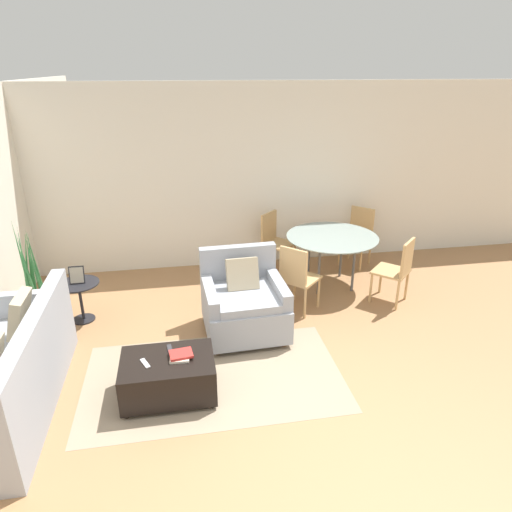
{
  "coord_description": "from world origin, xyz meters",
  "views": [
    {
      "loc": [
        -0.78,
        -3.18,
        2.93
      ],
      "look_at": [
        0.13,
        1.97,
        0.75
      ],
      "focal_mm": 32.0,
      "sensor_mm": 36.0,
      "label": 1
    }
  ],
  "objects_px": {
    "tv_remote_primary": "(170,350)",
    "tv_remote_secondary": "(145,363)",
    "ottoman": "(168,376)",
    "potted_plant": "(37,301)",
    "dining_chair_near_right": "(398,267)",
    "dining_chair_far_right": "(359,233)",
    "dining_chair_far_left": "(274,238)",
    "picture_frame": "(77,275)",
    "dining_table": "(332,241)",
    "dining_chair_near_left": "(297,275)",
    "book_stack": "(180,356)",
    "couch": "(10,378)",
    "side_table": "(80,294)",
    "armchair": "(244,303)"
  },
  "relations": [
    {
      "from": "tv_remote_primary",
      "to": "dining_chair_near_left",
      "type": "bearing_deg",
      "value": 37.55
    },
    {
      "from": "ottoman",
      "to": "dining_table",
      "type": "height_order",
      "value": "dining_table"
    },
    {
      "from": "dining_chair_near_right",
      "to": "armchair",
      "type": "bearing_deg",
      "value": -170.55
    },
    {
      "from": "picture_frame",
      "to": "dining_chair_far_right",
      "type": "height_order",
      "value": "dining_chair_far_right"
    },
    {
      "from": "tv_remote_secondary",
      "to": "dining_chair_far_right",
      "type": "height_order",
      "value": "dining_chair_far_right"
    },
    {
      "from": "book_stack",
      "to": "dining_chair_far_right",
      "type": "relative_size",
      "value": 0.26
    },
    {
      "from": "dining_chair_far_right",
      "to": "tv_remote_secondary",
      "type": "bearing_deg",
      "value": -138.93
    },
    {
      "from": "dining_table",
      "to": "dining_chair_far_left",
      "type": "distance_m",
      "value": 0.97
    },
    {
      "from": "tv_remote_primary",
      "to": "dining_chair_far_right",
      "type": "relative_size",
      "value": 0.19
    },
    {
      "from": "armchair",
      "to": "picture_frame",
      "type": "relative_size",
      "value": 4.48
    },
    {
      "from": "dining_chair_near_left",
      "to": "dining_chair_near_right",
      "type": "height_order",
      "value": "same"
    },
    {
      "from": "dining_table",
      "to": "dining_chair_far_left",
      "type": "xyz_separation_m",
      "value": [
        -0.68,
        0.68,
        -0.16
      ]
    },
    {
      "from": "tv_remote_primary",
      "to": "tv_remote_secondary",
      "type": "relative_size",
      "value": 1.07
    },
    {
      "from": "dining_chair_far_right",
      "to": "armchair",
      "type": "bearing_deg",
      "value": -140.74
    },
    {
      "from": "book_stack",
      "to": "dining_chair_near_right",
      "type": "distance_m",
      "value": 3.15
    },
    {
      "from": "picture_frame",
      "to": "dining_chair_far_right",
      "type": "xyz_separation_m",
      "value": [
        4.02,
        1.11,
        -0.1
      ]
    },
    {
      "from": "dining_chair_far_right",
      "to": "book_stack",
      "type": "bearing_deg",
      "value": -136.25
    },
    {
      "from": "ottoman",
      "to": "dining_chair_far_left",
      "type": "distance_m",
      "value": 3.17
    },
    {
      "from": "book_stack",
      "to": "picture_frame",
      "type": "xyz_separation_m",
      "value": [
        -1.18,
        1.61,
        0.19
      ]
    },
    {
      "from": "couch",
      "to": "dining_chair_far_right",
      "type": "height_order",
      "value": "couch"
    },
    {
      "from": "dining_table",
      "to": "ottoman",
      "type": "bearing_deg",
      "value": -138.17
    },
    {
      "from": "tv_remote_primary",
      "to": "dining_chair_near_left",
      "type": "xyz_separation_m",
      "value": [
        1.58,
        1.21,
        0.11
      ]
    },
    {
      "from": "dining_chair_far_left",
      "to": "couch",
      "type": "bearing_deg",
      "value": -138.85
    },
    {
      "from": "dining_chair_near_right",
      "to": "dining_chair_far_right",
      "type": "distance_m",
      "value": 1.35
    },
    {
      "from": "couch",
      "to": "picture_frame",
      "type": "distance_m",
      "value": 1.6
    },
    {
      "from": "ottoman",
      "to": "side_table",
      "type": "height_order",
      "value": "side_table"
    },
    {
      "from": "ottoman",
      "to": "dining_chair_near_right",
      "type": "height_order",
      "value": "dining_chair_near_right"
    },
    {
      "from": "ottoman",
      "to": "tv_remote_secondary",
      "type": "bearing_deg",
      "value": -171.25
    },
    {
      "from": "ottoman",
      "to": "potted_plant",
      "type": "bearing_deg",
      "value": 134.13
    },
    {
      "from": "dining_table",
      "to": "dining_chair_near_left",
      "type": "relative_size",
      "value": 1.42
    },
    {
      "from": "armchair",
      "to": "picture_frame",
      "type": "bearing_deg",
      "value": 162.93
    },
    {
      "from": "armchair",
      "to": "side_table",
      "type": "xyz_separation_m",
      "value": [
        -1.94,
        0.59,
        -0.0
      ]
    },
    {
      "from": "ottoman",
      "to": "dining_chair_far_left",
      "type": "bearing_deg",
      "value": 59.45
    },
    {
      "from": "tv_remote_secondary",
      "to": "dining_table",
      "type": "relative_size",
      "value": 0.13
    },
    {
      "from": "couch",
      "to": "dining_table",
      "type": "bearing_deg",
      "value": 27.94
    },
    {
      "from": "ottoman",
      "to": "dining_chair_far_right",
      "type": "distance_m",
      "value": 4.03
    },
    {
      "from": "armchair",
      "to": "picture_frame",
      "type": "height_order",
      "value": "armchair"
    },
    {
      "from": "picture_frame",
      "to": "dining_chair_far_right",
      "type": "relative_size",
      "value": 0.24
    },
    {
      "from": "potted_plant",
      "to": "dining_table",
      "type": "relative_size",
      "value": 1.07
    },
    {
      "from": "book_stack",
      "to": "dining_chair_near_right",
      "type": "relative_size",
      "value": 0.26
    },
    {
      "from": "dining_chair_far_left",
      "to": "dining_chair_near_left",
      "type": "bearing_deg",
      "value": -90.0
    },
    {
      "from": "tv_remote_primary",
      "to": "tv_remote_secondary",
      "type": "xyz_separation_m",
      "value": [
        -0.22,
        -0.18,
        0.0
      ]
    },
    {
      "from": "dining_chair_far_right",
      "to": "dining_table",
      "type": "bearing_deg",
      "value": -135.0
    },
    {
      "from": "armchair",
      "to": "dining_table",
      "type": "xyz_separation_m",
      "value": [
        1.4,
        1.02,
        0.31
      ]
    },
    {
      "from": "dining_chair_near_left",
      "to": "dining_chair_far_left",
      "type": "height_order",
      "value": "same"
    },
    {
      "from": "book_stack",
      "to": "dining_chair_near_left",
      "type": "bearing_deg",
      "value": 42.56
    },
    {
      "from": "tv_remote_primary",
      "to": "dining_chair_far_left",
      "type": "bearing_deg",
      "value": 58.43
    },
    {
      "from": "dining_chair_far_left",
      "to": "tv_remote_primary",
      "type": "bearing_deg",
      "value": -121.57
    },
    {
      "from": "dining_table",
      "to": "dining_chair_far_left",
      "type": "height_order",
      "value": "dining_chair_far_left"
    },
    {
      "from": "potted_plant",
      "to": "picture_frame",
      "type": "xyz_separation_m",
      "value": [
        0.5,
        0.01,
        0.3
      ]
    }
  ]
}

